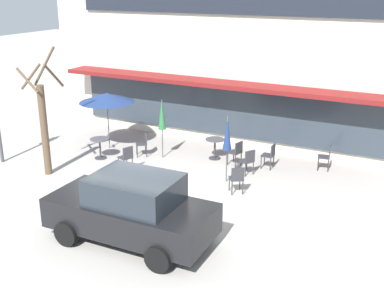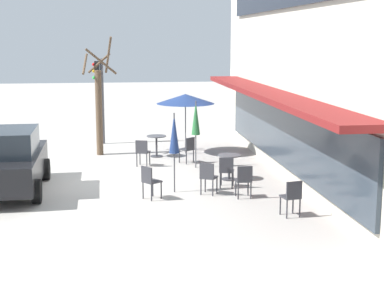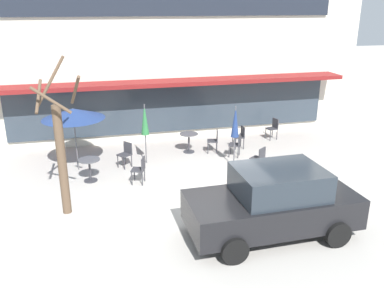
{
  "view_description": "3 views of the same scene",
  "coord_description": "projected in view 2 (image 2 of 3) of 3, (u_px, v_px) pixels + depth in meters",
  "views": [
    {
      "loc": [
        7.05,
        -10.91,
        6.22
      ],
      "look_at": [
        0.15,
        2.54,
        1.08
      ],
      "focal_mm": 45.0,
      "sensor_mm": 36.0,
      "label": 1
    },
    {
      "loc": [
        17.07,
        0.87,
        4.17
      ],
      "look_at": [
        0.73,
        3.08,
        1.21
      ],
      "focal_mm": 55.0,
      "sensor_mm": 36.0,
      "label": 2
    },
    {
      "loc": [
        -3.28,
        -10.26,
        5.5
      ],
      "look_at": [
        -0.18,
        2.25,
        1.04
      ],
      "focal_mm": 38.0,
      "sensor_mm": 36.0,
      "label": 3
    }
  ],
  "objects": [
    {
      "name": "cafe_table_near_wall",
      "position": [
        229.0,
        163.0,
        17.55
      ],
      "size": [
        0.7,
        0.7,
        0.76
      ],
      "color": "#333338",
      "rests_on": "ground"
    },
    {
      "name": "ground_plane",
      "position": [
        85.0,
        183.0,
        17.27
      ],
      "size": [
        80.0,
        80.0,
        0.0
      ],
      "primitive_type": "plane",
      "color": "#ADA8A0"
    },
    {
      "name": "cafe_chair_2",
      "position": [
        244.0,
        179.0,
        15.49
      ],
      "size": [
        0.4,
        0.4,
        0.89
      ],
      "color": "#333338",
      "rests_on": "ground"
    },
    {
      "name": "traffic_light_pole",
      "position": [
        100.0,
        87.0,
        23.27
      ],
      "size": [
        0.26,
        0.43,
        3.4
      ],
      "color": "#47474C",
      "rests_on": "ground"
    },
    {
      "name": "cafe_chair_3",
      "position": [
        227.0,
        170.0,
        16.58
      ],
      "size": [
        0.49,
        0.49,
        0.89
      ],
      "color": "#333338",
      "rests_on": "ground"
    },
    {
      "name": "cafe_chair_4",
      "position": [
        142.0,
        151.0,
        19.37
      ],
      "size": [
        0.51,
        0.51,
        0.89
      ],
      "color": "#333338",
      "rests_on": "ground"
    },
    {
      "name": "parked_sedan",
      "position": [
        7.0,
        161.0,
        16.04
      ],
      "size": [
        4.23,
        2.08,
        1.76
      ],
      "color": "black",
      "rests_on": "ground"
    },
    {
      "name": "cafe_chair_1",
      "position": [
        292.0,
        195.0,
        13.86
      ],
      "size": [
        0.47,
        0.47,
        0.89
      ],
      "color": "#333338",
      "rests_on": "ground"
    },
    {
      "name": "patio_umbrella_corner_open",
      "position": [
        196.0,
        118.0,
        18.99
      ],
      "size": [
        0.28,
        0.28,
        2.2
      ],
      "color": "#4C4C51",
      "rests_on": "ground"
    },
    {
      "name": "cafe_chair_0",
      "position": [
        150.0,
        180.0,
        15.39
      ],
      "size": [
        0.56,
        0.56,
        0.89
      ],
      "color": "#333338",
      "rests_on": "ground"
    },
    {
      "name": "patio_umbrella_green_folded",
      "position": [
        185.0,
        99.0,
        21.25
      ],
      "size": [
        2.1,
        2.1,
        2.2
      ],
      "color": "#4C4C51",
      "rests_on": "ground"
    },
    {
      "name": "patio_umbrella_cream_folded",
      "position": [
        174.0,
        134.0,
        15.92
      ],
      "size": [
        0.28,
        0.28,
        2.2
      ],
      "color": "#4C4C51",
      "rests_on": "ground"
    },
    {
      "name": "cafe_chair_6",
      "position": [
        188.0,
        148.0,
        19.88
      ],
      "size": [
        0.56,
        0.56,
        0.89
      ],
      "color": "#333338",
      "rests_on": "ground"
    },
    {
      "name": "cafe_table_streetside",
      "position": [
        156.0,
        142.0,
        20.98
      ],
      "size": [
        0.7,
        0.7,
        0.76
      ],
      "color": "#333338",
      "rests_on": "ground"
    },
    {
      "name": "street_tree",
      "position": [
        99.0,
        105.0,
        21.12
      ],
      "size": [
        1.22,
        1.22,
        4.25
      ],
      "color": "brown",
      "rests_on": "ground"
    },
    {
      "name": "cafe_chair_5",
      "position": [
        208.0,
        176.0,
        15.84
      ],
      "size": [
        0.54,
        0.54,
        0.89
      ],
      "color": "#333338",
      "rests_on": "ground"
    }
  ]
}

